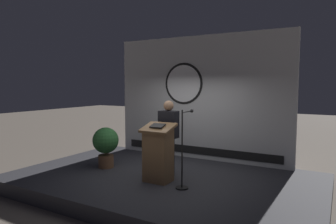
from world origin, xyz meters
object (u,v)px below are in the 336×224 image
object	(u,v)px
podium	(158,153)
speaker_person	(169,137)
potted_plant	(106,143)
microphone_stand	(183,160)

from	to	relation	value
podium	speaker_person	bearing A→B (deg)	93.69
potted_plant	podium	bearing A→B (deg)	-9.55
podium	speaker_person	size ratio (longest dim) A/B	0.73
podium	microphone_stand	bearing A→B (deg)	-8.55
speaker_person	microphone_stand	size ratio (longest dim) A/B	1.09
podium	potted_plant	bearing A→B (deg)	170.45
podium	microphone_stand	world-z (taller)	microphone_stand
podium	potted_plant	world-z (taller)	podium
microphone_stand	potted_plant	size ratio (longest dim) A/B	1.56
speaker_person	microphone_stand	world-z (taller)	speaker_person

